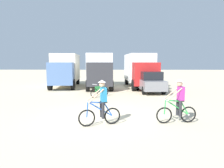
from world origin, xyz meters
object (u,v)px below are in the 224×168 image
(sedan_parked, at_px, (150,82))
(cyclist_orange_shirt, at_px, (101,104))
(cyclist_cowboy_hat, at_px, (178,103))
(bicycle_spare, at_px, (100,92))
(box_truck_white_box, at_px, (140,69))
(box_truck_cream_rv, at_px, (66,69))
(box_truck_avon_van, at_px, (99,69))

(sedan_parked, xyz_separation_m, cyclist_orange_shirt, (-3.40, -9.12, -0.04))
(cyclist_cowboy_hat, xyz_separation_m, bicycle_spare, (-3.76, 6.21, -0.45))
(box_truck_white_box, distance_m, sedan_parked, 3.66)
(box_truck_cream_rv, height_order, sedan_parked, box_truck_cream_rv)
(box_truck_avon_van, bearing_deg, box_truck_white_box, 6.28)
(box_truck_avon_van, relative_size, cyclist_cowboy_hat, 3.82)
(cyclist_orange_shirt, bearing_deg, bicycle_spare, 95.32)
(box_truck_cream_rv, xyz_separation_m, bicycle_spare, (4.05, -6.28, -1.48))
(box_truck_cream_rv, distance_m, cyclist_cowboy_hat, 14.77)
(box_truck_avon_van, xyz_separation_m, sedan_parked, (4.55, -3.05, -0.99))
(box_truck_white_box, bearing_deg, cyclist_orange_shirt, -103.06)
(cyclist_orange_shirt, xyz_separation_m, bicycle_spare, (-0.61, 6.60, -0.45))
(box_truck_avon_van, bearing_deg, cyclist_orange_shirt, -84.60)
(bicycle_spare, bearing_deg, cyclist_cowboy_hat, -58.79)
(box_truck_avon_van, height_order, bicycle_spare, box_truck_avon_van)
(box_truck_white_box, distance_m, cyclist_cowboy_hat, 12.28)
(sedan_parked, bearing_deg, cyclist_cowboy_hat, -91.64)
(bicycle_spare, bearing_deg, box_truck_cream_rv, 122.81)
(sedan_parked, bearing_deg, cyclist_orange_shirt, -110.45)
(box_truck_avon_van, height_order, sedan_parked, box_truck_avon_van)
(cyclist_cowboy_hat, bearing_deg, bicycle_spare, 121.21)
(bicycle_spare, bearing_deg, box_truck_avon_van, 95.51)
(cyclist_cowboy_hat, bearing_deg, box_truck_cream_rv, 122.02)
(box_truck_cream_rv, bearing_deg, box_truck_avon_van, -11.46)
(sedan_parked, height_order, bicycle_spare, sedan_parked)
(box_truck_white_box, relative_size, cyclist_cowboy_hat, 3.80)
(cyclist_cowboy_hat, bearing_deg, box_truck_white_box, 91.05)
(box_truck_cream_rv, distance_m, bicycle_spare, 7.62)
(box_truck_white_box, height_order, cyclist_cowboy_hat, box_truck_white_box)
(box_truck_white_box, distance_m, cyclist_orange_shirt, 12.99)
(cyclist_cowboy_hat, relative_size, bicycle_spare, 1.40)
(sedan_parked, height_order, cyclist_orange_shirt, cyclist_orange_shirt)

